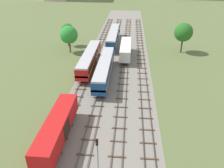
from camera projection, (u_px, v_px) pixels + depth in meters
ground_plane at (114, 77)px, 51.98m from camera, size 480.00×480.00×0.00m
ballast_bed at (114, 77)px, 51.98m from camera, size 16.99×176.00×0.01m
track_far_left at (87, 74)px, 53.28m from camera, size 2.40×126.00×0.29m
track_left at (105, 74)px, 52.96m from camera, size 2.40×126.00×0.29m
track_centre_left at (124, 75)px, 52.64m from camera, size 2.40×126.00×0.29m
track_centre at (142, 76)px, 52.32m from camera, size 2.40×126.00×0.29m
freight_boxcar_far_left_nearest at (57, 127)px, 31.92m from camera, size 2.87×14.00×3.60m
diesel_railcar_left_near at (104, 68)px, 50.28m from camera, size 2.96×20.50×3.80m
diesel_railcar_far_left_mid at (90, 58)px, 55.58m from camera, size 2.96×20.50×3.80m
freight_boxcar_centre_left_midfar at (126, 49)px, 62.10m from camera, size 2.87×14.00×3.60m
passenger_coach_left_far at (113, 36)px, 73.23m from camera, size 2.96×22.00×3.80m
signal_post_nearest at (119, 37)px, 68.33m from camera, size 0.28×0.47×5.92m
signal_post_near at (97, 57)px, 53.37m from camera, size 0.28×0.47×5.61m
signal_post_mid at (97, 151)px, 26.60m from camera, size 0.28×0.47×5.30m
lineside_tree_0 at (67, 30)px, 69.91m from camera, size 3.68×3.68×7.13m
lineside_tree_1 at (69, 35)px, 64.38m from camera, size 5.08×5.08×7.85m
lineside_tree_3 at (184, 32)px, 64.13m from camera, size 5.24×5.24×8.61m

